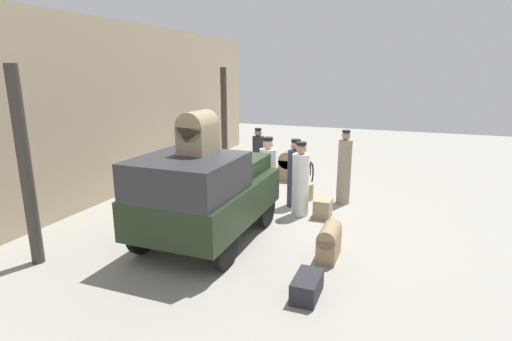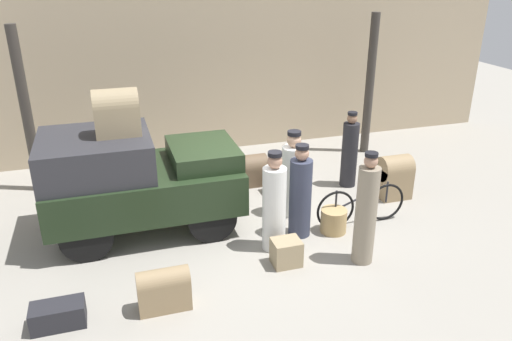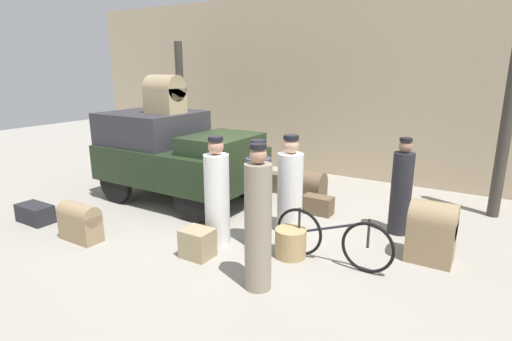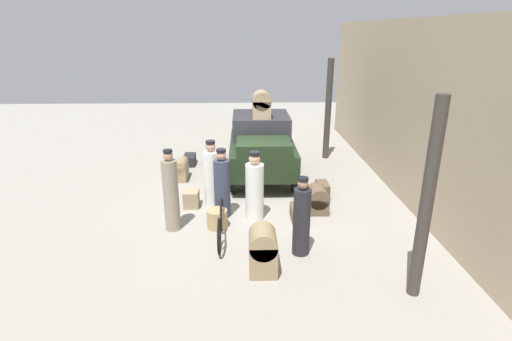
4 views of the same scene
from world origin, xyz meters
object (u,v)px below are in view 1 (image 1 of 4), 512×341
trunk_barrel_dark (329,241)px  suitcase_small_leather (234,189)px  truck (205,192)px  porter_carrying_trunk (344,170)px  porter_standing_middle (258,157)px  trunk_large_brown (208,186)px  wicker_basket (304,191)px  suitcase_tan_flat (182,198)px  trunk_wicker_pale (323,208)px  trunk_umber_medium (289,164)px  trunk_on_truck_roof (198,132)px  porter_with_bicycle (300,182)px  conductor_in_dark_uniform (268,172)px  suitcase_black_upright (307,286)px  bicycle (306,179)px  porter_lifting_near_truck (295,176)px

trunk_barrel_dark → suitcase_small_leather: bearing=48.1°
truck → porter_carrying_trunk: size_ratio=1.77×
porter_standing_middle → trunk_large_brown: 2.08m
trunk_large_brown → porter_standing_middle: bearing=-19.3°
wicker_basket → suitcase_tan_flat: size_ratio=0.77×
suitcase_tan_flat → trunk_wicker_pale: bearing=-82.4°
truck → porter_standing_middle: size_ratio=2.03×
trunk_wicker_pale → trunk_large_brown: bearing=82.9°
trunk_umber_medium → trunk_on_truck_roof: 5.49m
porter_carrying_trunk → porter_with_bicycle: bearing=146.9°
truck → suitcase_small_leather: bearing=13.9°
trunk_on_truck_roof → conductor_in_dark_uniform: bearing=-5.5°
suitcase_black_upright → trunk_umber_medium: bearing=18.7°
trunk_wicker_pale → porter_carrying_trunk: bearing=-12.4°
conductor_in_dark_uniform → suitcase_tan_flat: (-1.16, 1.83, -0.53)m
bicycle → trunk_on_truck_roof: 4.54m
trunk_umber_medium → suitcase_small_leather: 2.32m
suitcase_black_upright → truck: bearing=61.5°
trunk_wicker_pale → trunk_on_truck_roof: (-2.29, 1.86, 1.96)m
trunk_umber_medium → trunk_wicker_pale: trunk_umber_medium is taller
bicycle → conductor_in_dark_uniform: size_ratio=1.06×
truck → trunk_large_brown: bearing=26.8°
wicker_basket → trunk_umber_medium: size_ratio=0.52×
bicycle → trunk_large_brown: size_ratio=2.64×
porter_standing_middle → trunk_large_brown: (-1.92, 0.67, -0.43)m
suitcase_small_leather → porter_standing_middle: bearing=-5.1°
porter_carrying_trunk → truck: bearing=147.1°
porter_standing_middle → trunk_on_truck_roof: 4.85m
wicker_basket → porter_standing_middle: (1.15, 1.73, 0.53)m
porter_lifting_near_truck → suitcase_tan_flat: bearing=111.2°
suitcase_small_leather → trunk_on_truck_roof: (-3.10, -0.72, 2.00)m
conductor_in_dark_uniform → trunk_on_truck_roof: 3.33m
porter_with_bicycle → trunk_umber_medium: porter_with_bicycle is taller
porter_with_bicycle → trunk_on_truck_roof: size_ratio=2.24×
porter_with_bicycle → conductor_in_dark_uniform: porter_with_bicycle is taller
suitcase_tan_flat → porter_lifting_near_truck: bearing=-68.8°
porter_lifting_near_truck → trunk_on_truck_roof: 3.34m
wicker_basket → trunk_umber_medium: bearing=28.2°
trunk_umber_medium → suitcase_black_upright: trunk_umber_medium is taller
conductor_in_dark_uniform → suitcase_small_leather: (0.10, 1.00, -0.57)m
porter_standing_middle → trunk_wicker_pale: (-2.31, -2.44, -0.53)m
porter_lifting_near_truck → porter_with_bicycle: bearing=-153.6°
suitcase_small_leather → porter_lifting_near_truck: bearing=-98.3°
suitcase_tan_flat → suitcase_black_upright: suitcase_tan_flat is taller
porter_carrying_trunk → suitcase_black_upright: 4.61m
porter_lifting_near_truck → trunk_wicker_pale: 1.13m
conductor_in_dark_uniform → porter_carrying_trunk: porter_carrying_trunk is taller
suitcase_tan_flat → trunk_barrel_dark: size_ratio=0.83×
trunk_wicker_pale → trunk_on_truck_roof: 3.55m
truck → bicycle: 4.02m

